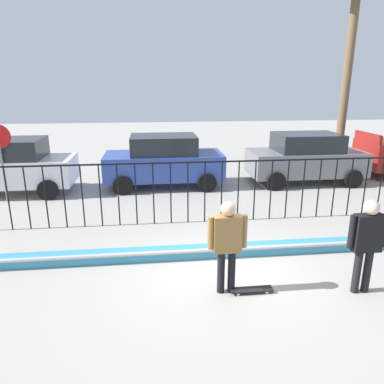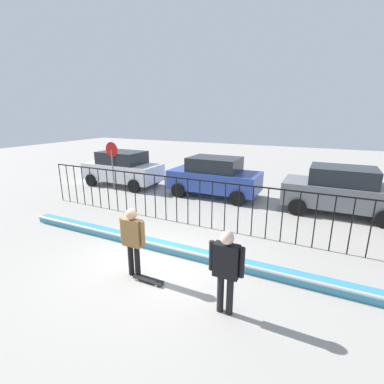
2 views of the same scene
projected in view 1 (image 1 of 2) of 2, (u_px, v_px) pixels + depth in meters
The scene contains 10 objects.
ground_plane at pixel (226, 274), 7.36m from camera, with size 60.00×60.00×0.00m, color #9E9991.
bowl_coping_ledge at pixel (219, 251), 8.11m from camera, with size 11.00×0.40×0.27m.
perimeter_fence at pixel (205, 185), 9.85m from camera, with size 14.04×0.04×1.72m.
skateboarder at pixel (227, 239), 6.43m from camera, with size 0.71×0.27×1.76m.
skateboard at pixel (251, 290), 6.69m from camera, with size 0.80×0.20×0.07m.
camera_operator at pixel (367, 238), 6.43m from camera, with size 0.72×0.27×1.79m.
parked_car_white at pixel (9, 166), 12.50m from camera, with size 4.30×2.12×1.90m.
parked_car_blue at pixel (164, 161), 13.36m from camera, with size 4.30×2.12×1.90m.
parked_car_gray at pixel (306, 158), 13.87m from camera, with size 4.30×2.12×1.90m.
stop_sign at pixel (0, 152), 11.43m from camera, with size 0.76×0.07×2.50m.
Camera 1 is at (-1.44, -6.45, 3.72)m, focal length 33.92 mm.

